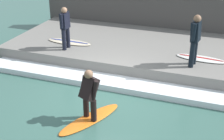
% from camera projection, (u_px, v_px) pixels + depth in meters
% --- Properties ---
extents(ground_plane, '(28.00, 28.00, 0.00)m').
position_uv_depth(ground_plane, '(106.00, 98.00, 9.16)').
color(ground_plane, '#386056').
extents(concrete_ledge, '(4.40, 9.63, 0.53)m').
position_uv_depth(concrete_ledge, '(138.00, 50.00, 11.99)').
color(concrete_ledge, slate).
rests_on(concrete_ledge, ground_plane).
extents(back_wall, '(0.50, 10.12, 1.92)m').
position_uv_depth(back_wall, '(153.00, 16.00, 13.79)').
color(back_wall, '#474442').
rests_on(back_wall, ground_plane).
extents(wave_foam_crest, '(0.82, 9.15, 0.19)m').
position_uv_depth(wave_foam_crest, '(116.00, 83.00, 9.84)').
color(wave_foam_crest, silver).
rests_on(wave_foam_crest, ground_plane).
extents(surfboard_riding, '(2.03, 1.29, 0.06)m').
position_uv_depth(surfboard_riding, '(90.00, 119.00, 8.15)').
color(surfboard_riding, orange).
rests_on(surfboard_riding, ground_plane).
extents(surfer_riding, '(0.56, 0.59, 1.38)m').
position_uv_depth(surfer_riding, '(89.00, 92.00, 7.81)').
color(surfer_riding, black).
rests_on(surfer_riding, surfboard_riding).
extents(surfer_waiting_near, '(0.56, 0.33, 1.66)m').
position_uv_depth(surfer_waiting_near, '(195.00, 38.00, 9.62)').
color(surfer_waiting_near, black).
rests_on(surfer_waiting_near, concrete_ledge).
extents(surfboard_waiting_near, '(0.68, 1.70, 0.07)m').
position_uv_depth(surfboard_waiting_near, '(201.00, 58.00, 10.44)').
color(surfboard_waiting_near, white).
rests_on(surfboard_waiting_near, concrete_ledge).
extents(surfer_waiting_far, '(0.52, 0.25, 1.52)m').
position_uv_depth(surfer_waiting_far, '(65.00, 26.00, 10.99)').
color(surfer_waiting_far, black).
rests_on(surfer_waiting_far, concrete_ledge).
extents(surfboard_waiting_far, '(0.60, 1.80, 0.07)m').
position_uv_depth(surfboard_waiting_far, '(69.00, 42.00, 11.91)').
color(surfboard_waiting_far, beige).
rests_on(surfboard_waiting_far, concrete_ledge).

